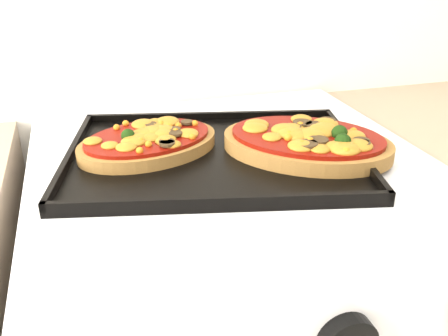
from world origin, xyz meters
name	(u,v)px	position (x,y,z in m)	size (l,w,h in m)	color
control_panel	(324,331)	(0.03, 1.39, 0.85)	(0.60, 0.02, 0.09)	silver
baking_tray	(214,153)	(0.00, 1.70, 0.92)	(0.43, 0.32, 0.02)	black
pizza_left	(148,141)	(-0.09, 1.75, 0.94)	(0.22, 0.15, 0.03)	olive
pizza_right	(307,140)	(0.14, 1.67, 0.94)	(0.25, 0.17, 0.04)	olive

